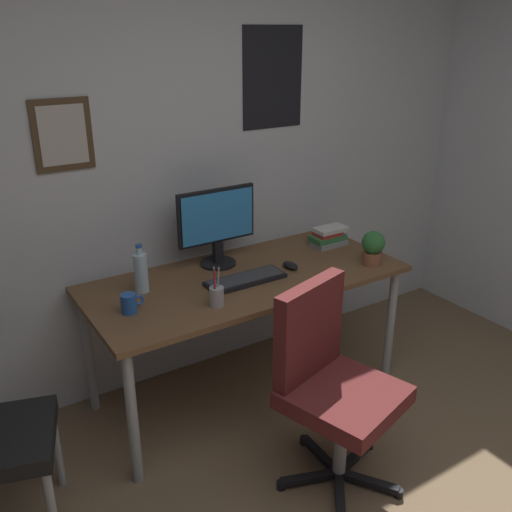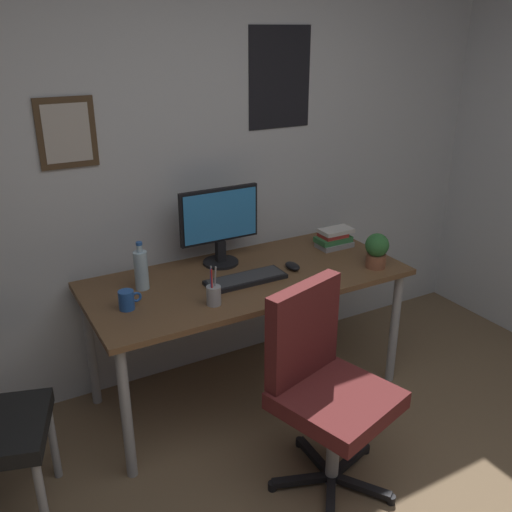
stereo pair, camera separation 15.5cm
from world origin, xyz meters
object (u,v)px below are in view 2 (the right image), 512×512
monitor (220,223)px  office_chair (323,380)px  pen_cup (214,294)px  book_stack_left (334,238)px  keyboard (246,279)px  water_bottle (141,269)px  coffee_mug_near (127,300)px  computer_mouse (292,266)px  potted_plant (377,249)px

monitor → office_chair: bearing=-88.6°
pen_cup → book_stack_left: 1.02m
monitor → pen_cup: 0.54m
pen_cup → book_stack_left: (0.96, 0.34, -0.00)m
keyboard → water_bottle: (-0.50, 0.18, 0.09)m
office_chair → book_stack_left: size_ratio=4.27×
book_stack_left → pen_cup: bearing=-160.6°
book_stack_left → office_chair: bearing=-128.5°
office_chair → monitor: size_ratio=2.07×
keyboard → coffee_mug_near: size_ratio=3.85×
water_bottle → computer_mouse: bearing=-11.6°
water_bottle → monitor: bearing=11.7°
office_chair → monitor: bearing=91.4°
office_chair → keyboard: size_ratio=2.21×
office_chair → book_stack_left: bearing=51.5°
office_chair → water_bottle: water_bottle is taller
monitor → coffee_mug_near: (-0.62, -0.28, -0.19)m
office_chair → keyboard: (-0.02, 0.69, 0.22)m
coffee_mug_near → book_stack_left: (1.34, 0.18, 0.01)m
keyboard → water_bottle: water_bottle is taller
potted_plant → book_stack_left: bearing=92.2°
potted_plant → monitor: bearing=147.3°
monitor → water_bottle: monitor is taller
computer_mouse → monitor: bearing=139.2°
monitor → computer_mouse: size_ratio=4.18×
keyboard → water_bottle: 0.54m
keyboard → pen_cup: bearing=-148.5°
computer_mouse → water_bottle: size_ratio=0.44×
computer_mouse → coffee_mug_near: coffee_mug_near is taller
computer_mouse → keyboard: bearing=-177.0°
coffee_mug_near → pen_cup: 0.41m
office_chair → potted_plant: bearing=35.6°
water_bottle → office_chair: bearing=-59.3°
keyboard → book_stack_left: (0.70, 0.18, 0.04)m
keyboard → coffee_mug_near: bearing=-180.0°
office_chair → keyboard: 0.72m
monitor → computer_mouse: bearing=-40.8°
keyboard → water_bottle: size_ratio=1.70×
computer_mouse → pen_cup: bearing=-162.7°
monitor → book_stack_left: 0.74m
water_bottle → book_stack_left: water_bottle is taller
book_stack_left → computer_mouse: bearing=-157.8°
monitor → keyboard: size_ratio=1.07×
keyboard → pen_cup: 0.31m
water_bottle → potted_plant: size_ratio=1.29×
office_chair → monitor: monitor is taller
keyboard → book_stack_left: size_ratio=1.93×
office_chair → book_stack_left: office_chair is taller
monitor → potted_plant: 0.87m
office_chair → potted_plant: (0.70, 0.50, 0.31)m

